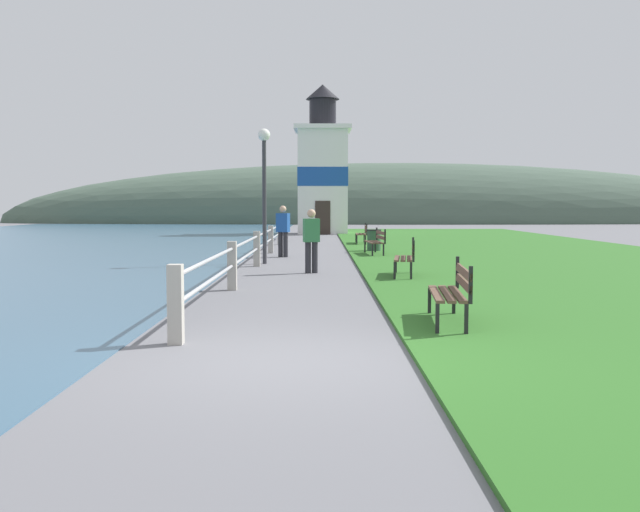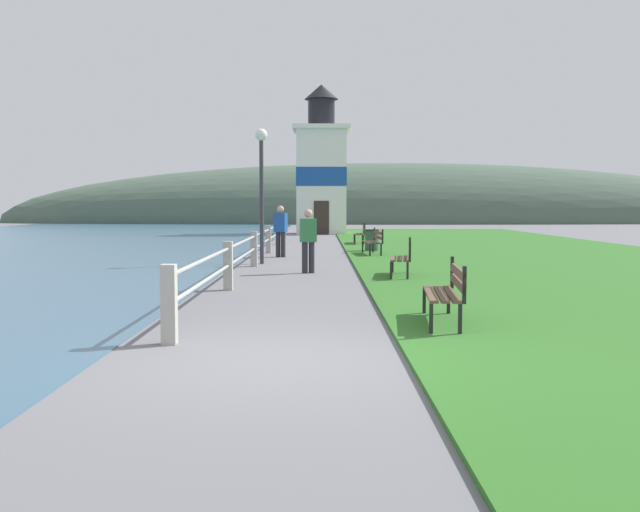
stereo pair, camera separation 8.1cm
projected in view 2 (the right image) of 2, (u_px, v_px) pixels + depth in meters
The scene contains 13 objects.
ground_plane at pixel (275, 362), 7.83m from camera, with size 160.00×160.00×0.00m, color slate.
grass_verge at pixel (519, 254), 25.02m from camera, with size 12.00×51.75×0.06m.
seawall_railing at pixel (263, 241), 22.92m from camera, with size 0.18×28.51×0.99m.
park_bench_near at pixel (448, 289), 10.06m from camera, with size 0.64×1.83×0.94m.
park_bench_midway at pixel (405, 256), 16.79m from camera, with size 0.67×1.68×0.94m.
park_bench_far at pixel (375, 240), 24.34m from camera, with size 0.61×1.83×0.94m.
park_bench_by_lighthouse at pixel (362, 233), 31.24m from camera, with size 0.52×1.79×0.94m.
lighthouse at pixel (322, 171), 43.46m from camera, with size 3.42×3.42×9.04m.
person_strolling at pixel (309, 239), 18.08m from camera, with size 0.44×0.31×1.62m.
person_by_railing at pixel (282, 229), 23.71m from camera, with size 0.47×0.37×1.71m.
trash_bin at pixel (373, 241), 26.22m from camera, with size 0.54×0.54×0.84m.
lamp_post at pixel (263, 171), 20.84m from camera, with size 0.36×0.36×3.96m.
distant_hillside at pixel (395, 223), 72.16m from camera, with size 80.00×16.00×12.00m.
Camera 2 is at (0.50, -7.73, 1.72)m, focal length 40.00 mm.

